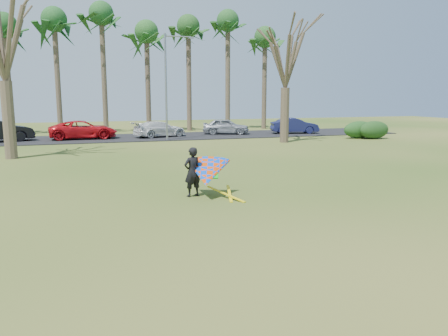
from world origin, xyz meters
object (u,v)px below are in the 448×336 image
object	(u,v)px
bare_tree_right	(286,51)
car_3	(160,129)
car_4	(226,126)
streetlight	(168,82)
kite_flyer	(205,172)
bare_tree_left	(1,28)
car_5	(294,126)
car_2	(83,130)

from	to	relation	value
bare_tree_right	car_3	distance (m)	12.00
car_3	car_4	size ratio (longest dim) A/B	1.09
streetlight	kite_flyer	xyz separation A→B (m)	(-2.57, -19.24, -3.62)
bare_tree_left	bare_tree_right	bearing A→B (deg)	9.46
car_3	car_5	distance (m)	12.15
car_2	car_3	world-z (taller)	car_2
streetlight	bare_tree_right	bearing A→B (deg)	-27.03
streetlight	bare_tree_left	bearing A→B (deg)	-145.43
car_5	kite_flyer	xyz separation A→B (m)	(-14.46, -21.44, 0.09)
car_2	car_4	xyz separation A→B (m)	(12.04, 0.65, -0.03)
car_2	car_5	xyz separation A→B (m)	(18.15, -0.61, -0.02)
bare_tree_right	streetlight	bearing A→B (deg)	152.97
streetlight	car_3	xyz separation A→B (m)	(-0.25, 2.64, -3.76)
car_3	car_4	xyz separation A→B (m)	(6.03, 0.82, 0.05)
car_4	car_5	size ratio (longest dim) A/B	0.96
bare_tree_right	car_3	bearing A→B (deg)	140.60
car_2	kite_flyer	xyz separation A→B (m)	(3.69, -22.05, 0.07)
streetlight	kite_flyer	distance (m)	19.74
car_2	car_5	bearing A→B (deg)	-92.95
bare_tree_left	car_2	bearing A→B (deg)	68.30
bare_tree_right	streetlight	world-z (taller)	bare_tree_right
bare_tree_right	car_2	world-z (taller)	bare_tree_right
streetlight	car_4	size ratio (longest dim) A/B	1.97
bare_tree_right	streetlight	size ratio (longest dim) A/B	1.15
bare_tree_right	car_5	world-z (taller)	bare_tree_right
car_4	car_3	bearing A→B (deg)	119.27
car_5	car_3	bearing A→B (deg)	100.44
bare_tree_left	car_3	bearing A→B (deg)	44.21
bare_tree_left	streetlight	bearing A→B (deg)	34.57
bare_tree_left	kite_flyer	distance (m)	15.63
streetlight	car_3	size ratio (longest dim) A/B	1.81
bare_tree_left	bare_tree_right	world-z (taller)	bare_tree_left
bare_tree_right	streetlight	distance (m)	9.05
streetlight	car_3	distance (m)	4.61
bare_tree_right	car_4	xyz separation A→B (m)	(-2.05, 7.46, -5.82)
car_3	bare_tree_right	bearing A→B (deg)	-148.31
car_4	car_5	distance (m)	6.23
kite_flyer	streetlight	bearing A→B (deg)	82.40
kite_flyer	bare_tree_left	bearing A→B (deg)	121.82
car_2	bare_tree_left	bearing A→B (deg)	157.27
car_4	kite_flyer	world-z (taller)	kite_flyer
car_4	car_2	bearing A→B (deg)	114.63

